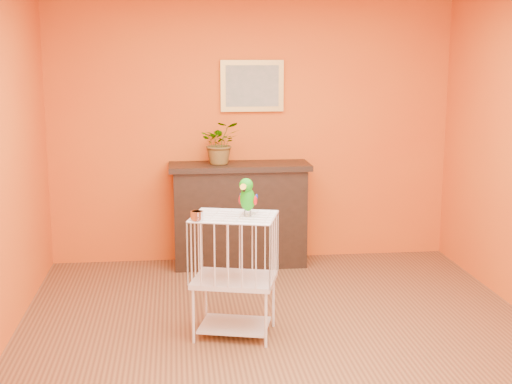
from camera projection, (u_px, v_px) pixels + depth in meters
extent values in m
plane|color=brown|center=(286.00, 344.00, 5.14)|extent=(4.50, 4.50, 0.00)
plane|color=#D15713|center=(252.00, 131.00, 7.09)|extent=(4.00, 0.00, 4.00)
plane|color=#D15713|center=(380.00, 259.00, 2.70)|extent=(4.00, 0.00, 4.00)
cube|color=black|center=(240.00, 217.00, 7.00)|extent=(1.28, 0.43, 0.96)
cube|color=black|center=(239.00, 166.00, 6.90)|extent=(1.36, 0.49, 0.05)
cube|color=black|center=(241.00, 222.00, 6.81)|extent=(0.90, 0.02, 0.48)
cube|color=#512417|center=(213.00, 230.00, 6.94)|extent=(0.05, 0.19, 0.30)
cube|color=#3F552A|center=(222.00, 230.00, 6.95)|extent=(0.05, 0.19, 0.30)
cube|color=#512417|center=(232.00, 229.00, 6.96)|extent=(0.05, 0.19, 0.30)
cube|color=#3F552A|center=(242.00, 229.00, 6.97)|extent=(0.05, 0.19, 0.30)
cube|color=#512417|center=(253.00, 229.00, 6.98)|extent=(0.05, 0.19, 0.30)
imported|color=#26722D|center=(220.00, 147.00, 6.90)|extent=(0.38, 0.42, 0.32)
cube|color=#BD9443|center=(252.00, 86.00, 6.97)|extent=(0.62, 0.03, 0.50)
cube|color=gray|center=(252.00, 86.00, 6.96)|extent=(0.52, 0.01, 0.40)
cube|color=silver|center=(235.00, 325.00, 5.31)|extent=(0.58, 0.50, 0.02)
cube|color=silver|center=(234.00, 280.00, 5.24)|extent=(0.69, 0.59, 0.04)
cube|color=silver|center=(234.00, 216.00, 5.15)|extent=(0.69, 0.59, 0.01)
cylinder|color=silver|center=(193.00, 316.00, 5.13)|extent=(0.02, 0.02, 0.41)
cylinder|color=silver|center=(266.00, 320.00, 5.05)|extent=(0.02, 0.02, 0.41)
cylinder|color=silver|center=(206.00, 297.00, 5.52)|extent=(0.02, 0.02, 0.41)
cylinder|color=silver|center=(273.00, 301.00, 5.44)|extent=(0.02, 0.02, 0.41)
cylinder|color=silver|center=(197.00, 216.00, 5.00)|extent=(0.09, 0.09, 0.06)
cylinder|color=#59544C|center=(245.00, 213.00, 5.16)|extent=(0.01, 0.01, 0.04)
cylinder|color=#59544C|center=(250.00, 214.00, 5.15)|extent=(0.01, 0.01, 0.04)
ellipsoid|color=#089607|center=(248.00, 199.00, 5.13)|extent=(0.16, 0.19, 0.20)
ellipsoid|color=#089607|center=(246.00, 185.00, 5.08)|extent=(0.13, 0.14, 0.10)
cone|color=orange|center=(244.00, 188.00, 5.04)|extent=(0.07, 0.08, 0.06)
cone|color=black|center=(245.00, 190.00, 5.05)|extent=(0.03, 0.03, 0.03)
sphere|color=black|center=(241.00, 184.00, 5.07)|extent=(0.01, 0.01, 0.01)
sphere|color=black|center=(250.00, 184.00, 5.05)|extent=(0.01, 0.01, 0.01)
ellipsoid|color=#A50C0C|center=(241.00, 200.00, 5.16)|extent=(0.05, 0.06, 0.07)
ellipsoid|color=navy|center=(255.00, 200.00, 5.13)|extent=(0.05, 0.06, 0.07)
cone|color=#089607|center=(250.00, 206.00, 5.21)|extent=(0.11, 0.15, 0.11)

